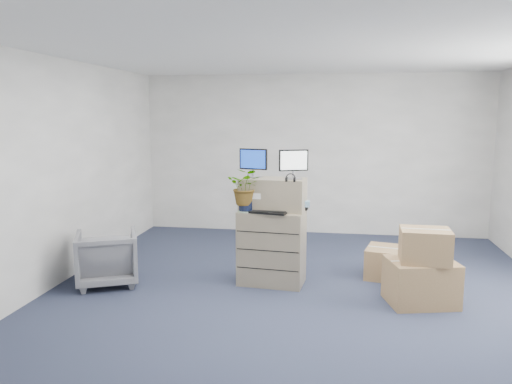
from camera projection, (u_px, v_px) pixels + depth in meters
ground at (297, 305)px, 5.58m from camera, size 7.00×7.00×0.00m
wall_back at (313, 155)px, 8.78m from camera, size 6.00×0.02×2.80m
filing_cabinet_lower at (272, 247)px, 6.23m from camera, size 0.84×0.56×0.93m
filing_cabinet_upper at (273, 194)px, 6.17m from camera, size 0.83×0.47×0.40m
monitor_left at (253, 161)px, 6.19m from camera, size 0.36×0.18×0.36m
monitor_right at (294, 163)px, 6.04m from camera, size 0.35×0.19×0.36m
headphones at (291, 178)px, 5.90m from camera, size 0.12×0.02×0.12m
keyboard at (268, 212)px, 6.00m from camera, size 0.48×0.28×0.02m
mouse at (296, 212)px, 6.02m from camera, size 0.09×0.06×0.03m
water_bottle at (278, 201)px, 6.16m from camera, size 0.07×0.07×0.24m
phone_dock at (267, 207)px, 6.22m from camera, size 0.05×0.05×0.11m
external_drive at (301, 208)px, 6.22m from camera, size 0.17×0.14×0.05m
tissue_box at (302, 204)px, 6.16m from camera, size 0.20×0.11×0.07m
potted_plant at (246, 192)px, 6.06m from camera, size 0.48×0.52×0.44m
office_chair at (107, 255)px, 6.22m from camera, size 0.93×0.91×0.74m
cardboard_boxes at (413, 270)px, 5.86m from camera, size 1.04×1.55×0.87m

